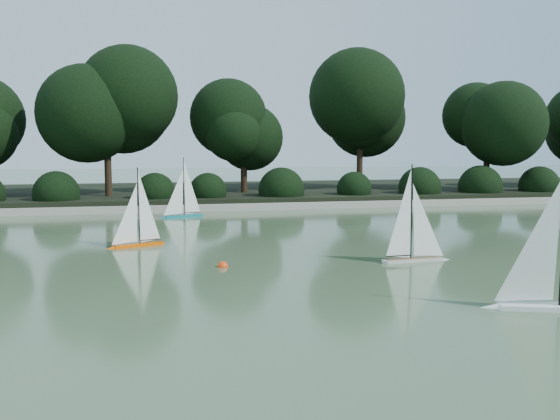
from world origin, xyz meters
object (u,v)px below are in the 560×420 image
object	(u,v)px
sailboat_white_a	(544,282)
sailboat_white_b	(419,246)
sailboat_teal	(180,207)
race_buoy	(223,267)
sailboat_orange	(133,234)

from	to	relation	value
sailboat_white_a	sailboat_white_b	world-z (taller)	sailboat_white_a
sailboat_white_a	sailboat_teal	size ratio (longest dim) A/B	1.24
sailboat_teal	race_buoy	bearing A→B (deg)	-88.09
sailboat_orange	sailboat_teal	world-z (taller)	sailboat_teal
sailboat_white_b	sailboat_orange	bearing A→B (deg)	150.93
sailboat_white_a	sailboat_teal	bearing A→B (deg)	108.91
sailboat_white_b	sailboat_teal	world-z (taller)	sailboat_white_b
sailboat_teal	sailboat_white_a	bearing A→B (deg)	-71.09
race_buoy	sailboat_white_b	bearing A→B (deg)	-4.23
sailboat_white_a	sailboat_orange	distance (m)	6.78
sailboat_white_b	sailboat_orange	xyz separation A→B (m)	(-4.23, 2.35, -0.01)
sailboat_teal	sailboat_orange	bearing A→B (deg)	-103.97
sailboat_white_b	sailboat_teal	size ratio (longest dim) A/B	1.01
sailboat_teal	race_buoy	world-z (taller)	sailboat_teal
sailboat_white_b	sailboat_white_a	bearing A→B (deg)	-88.21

